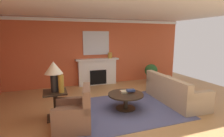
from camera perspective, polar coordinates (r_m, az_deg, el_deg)
name	(u,v)px	position (r m, az deg, el deg)	size (l,w,h in m)	color
ground_plane	(124,109)	(5.14, 4.02, -13.00)	(9.48, 9.48, 0.00)	tan
wall_fireplace	(97,52)	(7.57, -4.95, 5.33)	(7.89, 0.12, 2.75)	#C65633
ceiling_panel	(121,9)	(5.05, 3.01, 18.78)	(7.89, 6.43, 0.06)	white
crown_moulding	(97,21)	(7.49, -4.95, 15.19)	(7.89, 0.08, 0.12)	white
area_rug	(126,109)	(5.17, 4.40, -12.82)	(3.04, 2.45, 0.01)	#4C517A
fireplace	(97,72)	(7.48, -4.75, -1.24)	(1.80, 0.35, 1.12)	white
mantel_mirror	(96,43)	(7.44, -5.13, 8.21)	(1.11, 0.04, 0.97)	silver
sofa	(174,93)	(5.89, 19.37, -7.42)	(0.98, 2.13, 0.85)	tan
armchair_near_window	(75,115)	(4.16, -11.95, -14.48)	(0.95, 0.95, 0.95)	brown
coffee_table	(126,98)	(5.05, 4.45, -9.38)	(1.00, 1.00, 0.45)	#2D2319
side_table	(56,103)	(4.69, -17.78, -10.59)	(0.56, 0.56, 0.70)	#2D2319
table_lamp	(54,71)	(4.47, -18.36, -0.67)	(0.44, 0.44, 0.75)	black
vase_on_side_table	(61,84)	(4.43, -16.15, -4.76)	(0.13, 0.13, 0.43)	#B7892D
vase_mantel_right	(110,55)	(7.48, -0.65, 4.28)	(0.17, 0.17, 0.24)	#B7892D
book_red_cover	(124,92)	(5.12, 3.85, -7.45)	(0.19, 0.19, 0.05)	tan
book_art_folio	(131,90)	(5.07, 6.08, -7.06)	(0.23, 0.15, 0.05)	navy
potted_plant	(151,72)	(7.97, 12.51, -1.03)	(0.56, 0.56, 0.83)	#A8754C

